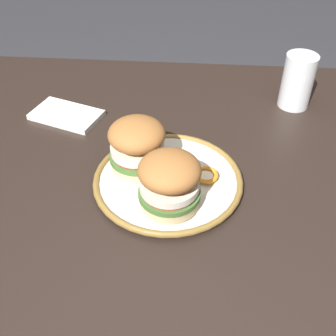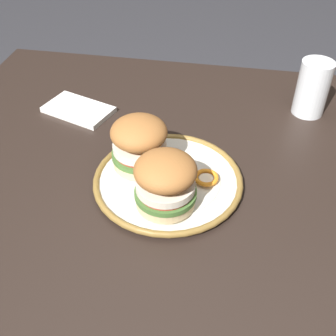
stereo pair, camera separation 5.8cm
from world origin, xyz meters
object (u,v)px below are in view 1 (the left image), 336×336
object	(u,v)px
sandwich_half_right	(137,144)
drinking_glass	(297,85)
dining_table	(171,223)
sandwich_half_left	(170,181)
dinner_plate	(168,180)

from	to	relation	value
sandwich_half_right	drinking_glass	world-z (taller)	drinking_glass
dining_table	drinking_glass	bearing A→B (deg)	49.76
sandwich_half_left	drinking_glass	xyz separation A→B (m)	(0.27, 0.37, -0.01)
drinking_glass	dining_table	bearing A→B (deg)	-130.24
dining_table	sandwich_half_right	xyz separation A→B (m)	(-0.07, 0.04, 0.16)
dinner_plate	sandwich_half_right	bearing A→B (deg)	153.67
dining_table	dinner_plate	world-z (taller)	dinner_plate
dining_table	sandwich_half_left	xyz separation A→B (m)	(0.00, -0.05, 0.16)
sandwich_half_left	drinking_glass	bearing A→B (deg)	54.00
dinner_plate	sandwich_half_right	size ratio (longest dim) A/B	1.93
dining_table	dinner_plate	bearing A→B (deg)	116.08
dining_table	sandwich_half_left	bearing A→B (deg)	-88.41
drinking_glass	sandwich_half_left	bearing A→B (deg)	-126.00
dinner_plate	sandwich_half_left	size ratio (longest dim) A/B	1.91
sandwich_half_right	dinner_plate	bearing A→B (deg)	-26.33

